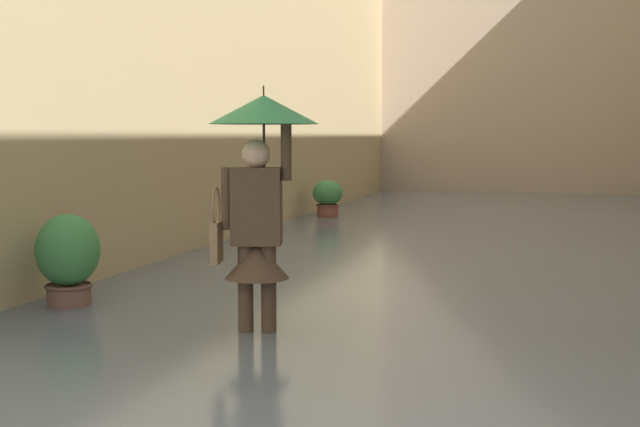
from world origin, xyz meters
TOP-DOWN VIEW (x-y plane):
  - ground_plane at (0.00, -10.31)m, footprint 60.00×60.00m
  - flood_water at (0.00, -10.31)m, footprint 7.67×26.61m
  - person_wading at (1.01, -4.04)m, footprint 0.84×0.84m
  - potted_plant_near_right at (3.01, -4.54)m, footprint 0.57×0.57m
  - potted_plant_mid_right at (2.92, -13.11)m, footprint 0.57×0.57m

SIDE VIEW (x-z plane):
  - ground_plane at x=0.00m, z-range 0.00..0.00m
  - flood_water at x=0.00m, z-range 0.00..0.12m
  - potted_plant_mid_right at x=2.92m, z-range 0.06..0.86m
  - potted_plant_near_right at x=3.01m, z-range 0.06..1.00m
  - person_wading at x=1.01m, z-range 0.31..2.32m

